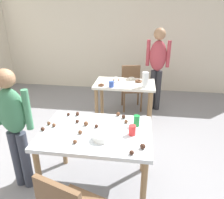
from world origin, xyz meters
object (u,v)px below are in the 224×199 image
(chair_far_table, at_px, (131,85))
(pitcher_far, at_px, (145,80))
(person_girl_near, at_px, (14,122))
(dining_table_near, at_px, (96,139))
(person_adult_far, at_px, (157,63))
(soda_can, at_px, (137,121))
(dining_table_far, at_px, (125,90))
(mixing_bowl, at_px, (102,137))

(chair_far_table, xyz_separation_m, pitcher_far, (0.26, -0.82, 0.38))
(chair_far_table, bearing_deg, person_girl_near, -115.03)
(dining_table_near, distance_m, person_adult_far, 2.38)
(dining_table_near, relative_size, soda_can, 9.41)
(chair_far_table, height_order, person_girl_near, person_girl_near)
(chair_far_table, bearing_deg, dining_table_near, -96.19)
(pitcher_far, bearing_deg, dining_table_far, 154.88)
(person_adult_far, height_order, soda_can, person_adult_far)
(person_adult_far, bearing_deg, chair_far_table, 176.67)
(person_adult_far, bearing_deg, pitcher_far, -105.91)
(pitcher_far, bearing_deg, person_adult_far, 74.09)
(dining_table_near, distance_m, chair_far_table, 2.29)
(person_girl_near, bearing_deg, person_adult_far, 55.79)
(mixing_bowl, xyz_separation_m, soda_can, (0.32, 0.32, 0.03))
(person_adult_far, bearing_deg, person_girl_near, -124.21)
(soda_can, bearing_deg, dining_table_far, 99.90)
(dining_table_far, distance_m, pitcher_far, 0.45)
(mixing_bowl, bearing_deg, dining_table_near, 120.40)
(chair_far_table, height_order, person_adult_far, person_adult_far)
(person_girl_near, bearing_deg, mixing_bowl, -4.04)
(person_girl_near, bearing_deg, dining_table_near, 5.71)
(dining_table_far, xyz_separation_m, person_girl_near, (-1.02, -1.69, 0.21))
(dining_table_near, distance_m, mixing_bowl, 0.22)
(dining_table_near, relative_size, chair_far_table, 1.32)
(dining_table_far, distance_m, person_adult_far, 0.92)
(person_girl_near, bearing_deg, soda_can, 11.39)
(dining_table_far, relative_size, person_girl_near, 0.73)
(soda_can, bearing_deg, mixing_bowl, -135.17)
(dining_table_far, bearing_deg, person_adult_far, 48.18)
(soda_can, distance_m, pitcher_far, 1.28)
(person_adult_far, bearing_deg, dining_table_near, -108.01)
(chair_far_table, distance_m, person_adult_far, 0.68)
(dining_table_far, bearing_deg, mixing_bowl, -92.36)
(chair_far_table, height_order, mixing_bowl, chair_far_table)
(person_girl_near, relative_size, person_adult_far, 0.87)
(person_girl_near, bearing_deg, dining_table_far, 59.06)
(pitcher_far, bearing_deg, chair_far_table, 107.33)
(mixing_bowl, xyz_separation_m, pitcher_far, (0.41, 1.60, 0.09))
(dining_table_near, xyz_separation_m, dining_table_far, (0.16, 1.61, -0.03))
(dining_table_near, distance_m, pitcher_far, 1.55)
(mixing_bowl, height_order, soda_can, soda_can)
(dining_table_near, bearing_deg, person_adult_far, 71.99)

